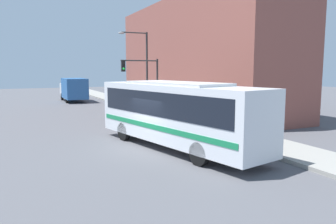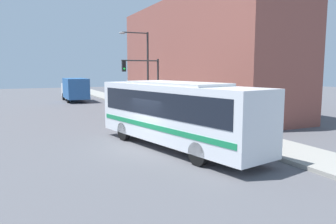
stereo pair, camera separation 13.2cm
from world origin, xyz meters
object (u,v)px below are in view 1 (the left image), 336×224
(delivery_truck, at_px, (73,89))
(fire_hydrant, at_px, (207,124))
(city_bus, at_px, (176,111))
(street_lamp, at_px, (143,64))
(traffic_light_pole, at_px, (144,76))
(pedestrian_near_corner, at_px, (147,100))
(pedestrian_mid_block, at_px, (203,110))

(delivery_truck, bearing_deg, fire_hydrant, -80.16)
(city_bus, height_order, street_lamp, street_lamp)
(traffic_light_pole, relative_size, street_lamp, 0.65)
(delivery_truck, height_order, street_lamp, street_lamp)
(city_bus, xyz_separation_m, pedestrian_near_corner, (4.63, 15.64, -0.96))
(delivery_truck, height_order, fire_hydrant, delivery_truck)
(city_bus, distance_m, pedestrian_mid_block, 6.78)
(traffic_light_pole, height_order, street_lamp, street_lamp)
(city_bus, xyz_separation_m, fire_hydrant, (3.73, 2.93, -1.40))
(city_bus, xyz_separation_m, pedestrian_mid_block, (4.62, 4.90, -0.80))
(street_lamp, xyz_separation_m, pedestrian_near_corner, (1.02, 1.81, -3.47))
(street_lamp, bearing_deg, traffic_light_pole, -109.57)
(street_lamp, distance_m, pedestrian_near_corner, 4.05)
(city_bus, bearing_deg, fire_hydrant, 25.95)
(city_bus, distance_m, delivery_truck, 27.35)
(street_lamp, bearing_deg, delivery_truck, 106.92)
(fire_hydrant, height_order, pedestrian_mid_block, pedestrian_mid_block)
(street_lamp, bearing_deg, pedestrian_near_corner, 60.50)
(pedestrian_near_corner, height_order, pedestrian_mid_block, pedestrian_mid_block)
(fire_hydrant, bearing_deg, traffic_light_pole, 97.22)
(delivery_truck, xyz_separation_m, fire_hydrant, (4.24, -24.42, -1.05))
(fire_hydrant, distance_m, pedestrian_mid_block, 2.25)
(city_bus, relative_size, delivery_truck, 1.55)
(pedestrian_mid_block, bearing_deg, fire_hydrant, -114.39)
(delivery_truck, bearing_deg, traffic_light_pole, -78.83)
(street_lamp, relative_size, pedestrian_mid_block, 3.82)
(traffic_light_pole, xyz_separation_m, pedestrian_near_corner, (1.95, 4.42, -2.44))
(fire_hydrant, xyz_separation_m, traffic_light_pole, (-1.05, 8.29, 2.88))
(city_bus, xyz_separation_m, delivery_truck, (-0.51, 27.35, -0.36))
(city_bus, relative_size, fire_hydrant, 15.32)
(delivery_truck, height_order, pedestrian_near_corner, delivery_truck)
(delivery_truck, bearing_deg, street_lamp, -73.08)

